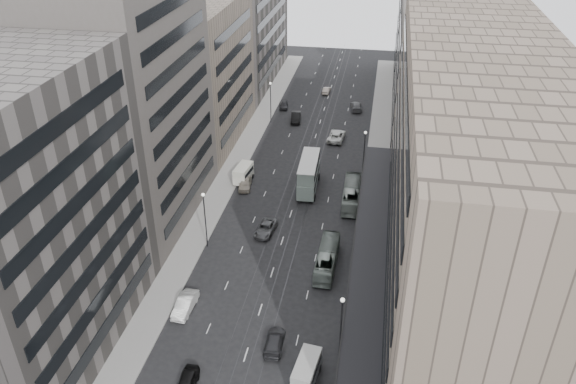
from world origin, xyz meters
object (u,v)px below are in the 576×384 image
Objects in this scene: bus_near at (327,258)px; double_decker at (309,174)px; panel_van at (243,173)px; sedan_0 at (187,383)px; sedan_2 at (266,228)px; vw_microbus at (306,370)px; sedan_1 at (185,304)px; bus_far at (352,194)px.

bus_near is 1.02× the size of double_decker.
double_decker is 2.02× the size of panel_van.
sedan_2 is (2.02, 27.89, -0.06)m from sedan_0.
vw_microbus is 11.81m from sedan_0.
bus_near is 1.96× the size of sedan_1.
panel_van is 30.85m from sedan_1.
vw_microbus reaches higher than sedan_1.
double_decker reaches higher than panel_van.
double_decker is at bearing 78.40° from sedan_2.
bus_far is 40.37m from sedan_0.
vw_microbus reaches higher than sedan_0.
vw_microbus is 1.14× the size of sedan_0.
sedan_0 is (4.56, -41.62, -0.81)m from panel_van.
vw_microbus is 17.13m from sedan_1.
panel_van is at bearing 93.86° from sedan_1.
bus_far is at bearing 48.61° from sedan_2.
sedan_1 is at bearing 160.54° from vw_microbus.
panel_van reaches higher than sedan_2.
panel_van is at bearing -50.27° from bus_near.
double_decker is 1.90× the size of vw_microbus.
bus_near is 24.47m from sedan_0.
double_decker is 1.92× the size of sedan_2.
bus_far reaches higher than panel_van.
bus_far is at bearing -23.72° from double_decker.
sedan_1 is at bearing -103.05° from sedan_2.
bus_near is 16.58m from bus_far.
sedan_2 is at bearing -57.66° from panel_van.
bus_far reaches higher than sedan_1.
bus_far is at bearing -4.29° from panel_van.
sedan_0 is 11.45m from sedan_1.
bus_far is 7.66m from double_decker.
double_decker reaches higher than vw_microbus.
vw_microbus is at bearing 91.47° from bus_near.
vw_microbus is 1.02× the size of sedan_1.
sedan_2 is (-9.38, 24.87, -0.75)m from vw_microbus.
vw_microbus is 1.07× the size of panel_van.
vw_microbus is at bearing -83.91° from double_decker.
sedan_1 is 1.00× the size of sedan_2.
sedan_1 is at bearing 57.12° from bus_far.
bus_far is (1.83, 16.48, 0.09)m from bus_near.
sedan_0 is (-13.14, -38.16, -0.69)m from bus_far.
sedan_2 is at bearing 118.18° from vw_microbus.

